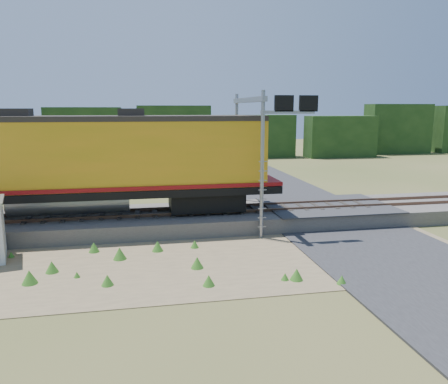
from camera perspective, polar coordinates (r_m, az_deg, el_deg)
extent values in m
plane|color=#475123|center=(18.16, 0.45, -9.28)|extent=(140.00, 140.00, 0.00)
cube|color=slate|center=(23.69, -2.43, -3.45)|extent=(70.00, 5.00, 0.80)
cube|color=brown|center=(22.89, -2.17, -2.72)|extent=(70.00, 0.10, 0.16)
cube|color=brown|center=(24.27, -2.69, -1.94)|extent=(70.00, 0.10, 0.16)
cube|color=#8C7754|center=(18.35, -6.08, -9.06)|extent=(26.00, 8.00, 0.03)
cube|color=#38383A|center=(25.55, 13.28, -1.69)|extent=(7.00, 5.20, 0.06)
cube|color=#38383A|center=(40.55, 3.99, 2.02)|extent=(7.00, 24.00, 0.08)
cube|color=#183413|center=(54.90, -7.50, 7.63)|extent=(36.00, 3.00, 6.50)
cube|color=black|center=(23.46, -2.38, -0.98)|extent=(3.86, 2.47, 0.97)
cube|color=black|center=(23.35, -19.56, 0.03)|extent=(21.46, 3.22, 0.39)
cylinder|color=gray|center=(23.45, -19.48, -1.20)|extent=(5.90, 1.29, 1.29)
cube|color=orange|center=(23.10, -19.85, 4.56)|extent=(19.85, 3.11, 3.33)
cube|color=maroon|center=(23.30, -19.61, 0.81)|extent=(21.46, 3.27, 0.19)
cube|color=#28231E|center=(22.99, -20.14, 9.00)|extent=(19.85, 3.16, 0.26)
cube|color=#28231E|center=(23.42, -25.43, 9.24)|extent=(1.29, 1.07, 0.48)
cube|color=#28231E|center=(22.71, -12.02, 10.02)|extent=(1.29, 1.07, 0.48)
cylinder|color=gray|center=(20.89, 4.99, 3.38)|extent=(0.18, 0.18, 7.09)
cylinder|color=gray|center=(26.28, 1.64, 4.94)|extent=(0.18, 0.18, 7.09)
cube|color=gray|center=(23.42, 3.21, 11.91)|extent=(0.25, 6.20, 0.25)
cube|color=gray|center=(21.08, 8.34, 10.28)|extent=(2.63, 0.15, 0.15)
cube|color=black|center=(21.01, 7.84, 11.39)|extent=(0.91, 0.15, 0.76)
cube|color=black|center=(21.43, 10.98, 11.29)|extent=(0.91, 0.15, 0.76)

